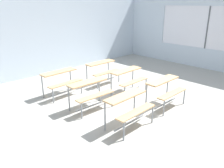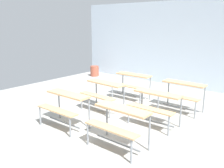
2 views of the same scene
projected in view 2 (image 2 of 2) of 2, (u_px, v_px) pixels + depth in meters
name	position (u px, v px, depth m)	size (l,w,h in m)	color
ground	(114.00, 131.00, 5.29)	(10.00, 9.00, 0.05)	#9E9E99
wall_back	(199.00, 45.00, 8.27)	(10.00, 0.12, 3.00)	silver
desk_bench_r0c0	(64.00, 102.00, 5.35)	(1.11, 0.61, 0.74)	tan
desk_bench_r0c1	(119.00, 119.00, 4.43)	(1.10, 0.59, 0.74)	tan
desk_bench_r1c0	(103.00, 90.00, 6.35)	(1.12, 0.63, 0.74)	tan
desk_bench_r1c1	(155.00, 101.00, 5.42)	(1.10, 0.60, 0.74)	tan
desk_bench_r2c0	(132.00, 80.00, 7.35)	(1.12, 0.62, 0.74)	tan
desk_bench_r2c1	(182.00, 90.00, 6.31)	(1.10, 0.59, 0.74)	tan
trash_bin	(95.00, 71.00, 10.58)	(0.36, 0.36, 0.43)	#9E4C38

